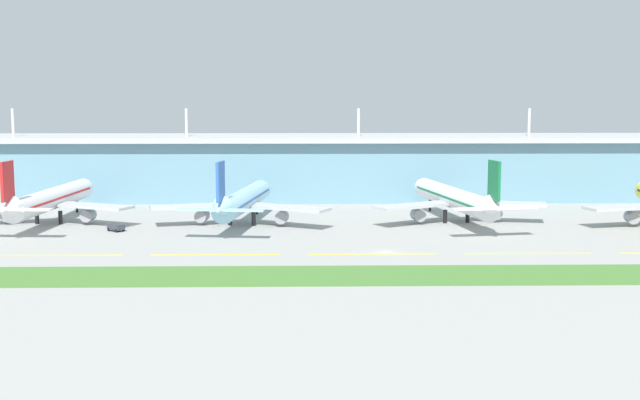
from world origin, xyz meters
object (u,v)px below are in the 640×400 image
airliner_nearest (50,200)px  airliner_near_middle (243,201)px  airliner_far_middle (455,199)px  pushback_tug (116,227)px

airliner_nearest → airliner_near_middle: same height
airliner_far_middle → pushback_tug: bearing=-171.2°
pushback_tug → airliner_near_middle: bearing=18.0°
airliner_near_middle → airliner_far_middle: same height
airliner_nearest → pushback_tug: bearing=-33.6°
airliner_near_middle → airliner_far_middle: (57.54, 3.59, 0.01)m
airliner_nearest → pushback_tug: size_ratio=12.74×
airliner_far_middle → airliner_near_middle: bearing=-176.4°
airliner_nearest → airliner_far_middle: bearing=0.1°
pushback_tug → airliner_far_middle: bearing=8.8°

